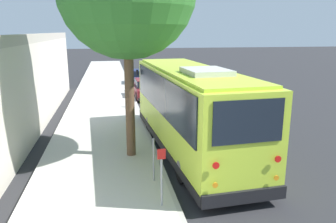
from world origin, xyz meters
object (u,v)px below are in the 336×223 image
at_px(parked_sedan_maroon, 146,89).
at_px(parked_sedan_navy, 141,78).
at_px(sign_post_near, 162,177).
at_px(sign_post_far, 154,160).
at_px(fire_hydrant, 132,101).
at_px(shuttle_bus, 190,106).

xyz_separation_m(parked_sedan_maroon, parked_sedan_navy, (5.96, -0.24, -0.01)).
bearing_deg(sign_post_near, sign_post_far, 0.00).
height_order(parked_sedan_maroon, sign_post_far, sign_post_far).
height_order(parked_sedan_navy, sign_post_near, sign_post_near).
height_order(sign_post_near, fire_hydrant, sign_post_near).
bearing_deg(parked_sedan_maroon, shuttle_bus, -178.79).
bearing_deg(fire_hydrant, sign_post_near, 179.63).
xyz_separation_m(parked_sedan_maroon, sign_post_far, (-13.93, 1.32, 0.22)).
relative_size(parked_sedan_navy, sign_post_near, 2.79).
distance_m(shuttle_bus, parked_sedan_navy, 17.20).
height_order(parked_sedan_maroon, fire_hydrant, parked_sedan_maroon).
distance_m(shuttle_bus, parked_sedan_maroon, 11.28).
distance_m(parked_sedan_maroon, sign_post_far, 14.00).
xyz_separation_m(parked_sedan_navy, fire_hydrant, (-9.64, 1.48, -0.06)).
relative_size(sign_post_near, fire_hydrant, 1.98).
height_order(shuttle_bus, sign_post_near, shuttle_bus).
distance_m(parked_sedan_navy, fire_hydrant, 9.75).
distance_m(sign_post_far, fire_hydrant, 10.25).
height_order(shuttle_bus, parked_sedan_maroon, shuttle_bus).
height_order(parked_sedan_maroon, sign_post_near, sign_post_near).
distance_m(shuttle_bus, sign_post_far, 3.43).
distance_m(sign_post_near, sign_post_far, 1.53).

